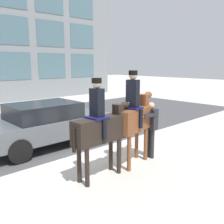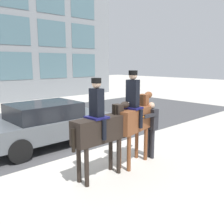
{
  "view_description": "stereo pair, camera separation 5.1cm",
  "coord_description": "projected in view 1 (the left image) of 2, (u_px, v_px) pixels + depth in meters",
  "views": [
    {
      "loc": [
        -4.46,
        -5.83,
        2.88
      ],
      "look_at": [
        0.29,
        -0.76,
        1.51
      ],
      "focal_mm": 40.0,
      "sensor_mm": 36.0,
      "label": 1
    },
    {
      "loc": [
        -4.42,
        -5.86,
        2.88
      ],
      "look_at": [
        0.29,
        -0.76,
        1.51
      ],
      "focal_mm": 40.0,
      "sensor_mm": 36.0,
      "label": 2
    }
  ],
  "objects": [
    {
      "name": "pedestrian_bystander",
      "position": [
        150.0,
        125.0,
        7.55
      ],
      "size": [
        0.82,
        0.43,
        1.74
      ],
      "rotation": [
        0.0,
        0.0,
        -3.14
      ],
      "color": "#232328",
      "rests_on": "ground_plane"
    },
    {
      "name": "road_surface",
      "position": [
        23.0,
        129.0,
        11.12
      ],
      "size": [
        24.85,
        8.5,
        0.01
      ],
      "color": "#444447",
      "rests_on": "ground_plane"
    },
    {
      "name": "ground_plane",
      "position": [
        89.0,
        158.0,
        7.72
      ],
      "size": [
        80.0,
        80.0,
        0.0
      ],
      "primitive_type": "plane",
      "color": "beige"
    },
    {
      "name": "mounted_horse_lead",
      "position": [
        100.0,
        127.0,
        6.16
      ],
      "size": [
        1.89,
        0.65,
        2.53
      ],
      "rotation": [
        0.0,
        0.0,
        0.02
      ],
      "color": "black",
      "rests_on": "ground_plane"
    },
    {
      "name": "street_car_near_lane",
      "position": [
        46.0,
        123.0,
        8.73
      ],
      "size": [
        4.54,
        2.02,
        1.53
      ],
      "color": "#51565B",
      "rests_on": "ground_plane"
    },
    {
      "name": "mounted_horse_companion",
      "position": [
        134.0,
        117.0,
        7.03
      ],
      "size": [
        1.8,
        0.72,
        2.69
      ],
      "rotation": [
        0.0,
        0.0,
        0.22
      ],
      "color": "brown",
      "rests_on": "ground_plane"
    }
  ]
}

